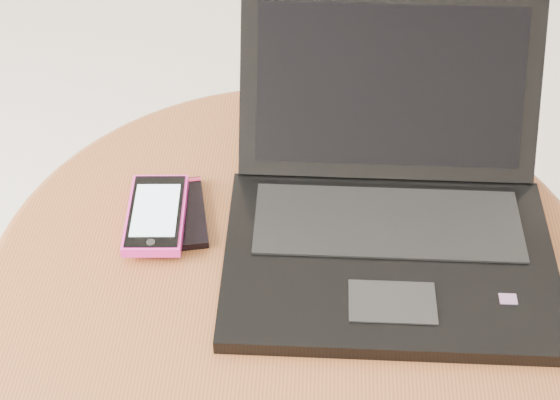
{
  "coord_description": "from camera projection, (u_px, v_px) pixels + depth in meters",
  "views": [
    {
      "loc": [
        0.07,
        -0.6,
        1.27
      ],
      "look_at": [
        0.03,
        0.07,
        0.62
      ],
      "focal_mm": 54.42,
      "sensor_mm": 36.0,
      "label": 1
    }
  ],
  "objects": [
    {
      "name": "phone_black",
      "position": [
        180.0,
        213.0,
        1.0
      ],
      "size": [
        0.08,
        0.12,
        0.01
      ],
      "color": "black",
      "rests_on": "table"
    },
    {
      "name": "table",
      "position": [
        293.0,
        335.0,
        1.03
      ],
      "size": [
        0.7,
        0.7,
        0.56
      ],
      "color": "brown",
      "rests_on": "ground"
    },
    {
      "name": "phone_pink",
      "position": [
        156.0,
        214.0,
        0.98
      ],
      "size": [
        0.07,
        0.13,
        0.01
      ],
      "color": "#DD2796",
      "rests_on": "phone_black"
    },
    {
      "name": "laptop",
      "position": [
        389.0,
        208.0,
        0.96
      ],
      "size": [
        0.37,
        0.38,
        0.21
      ],
      "color": "black",
      "rests_on": "table"
    }
  ]
}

